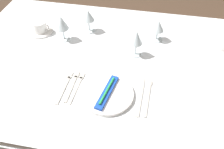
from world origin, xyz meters
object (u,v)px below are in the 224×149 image
(wine_glass_centre, at_px, (62,24))
(wine_glass_far, at_px, (158,27))
(fork_salad, at_px, (65,86))
(wine_glass_right, at_px, (88,17))
(dinner_knife, at_px, (140,97))
(toothbrush_package, at_px, (107,92))
(wine_glass_left, at_px, (136,39))
(fork_inner, at_px, (72,85))
(fork_outer, at_px, (77,86))
(dinner_plate, at_px, (107,94))
(spoon_soup, at_px, (148,93))
(coffee_cup_right, at_px, (40,27))

(wine_glass_centre, relative_size, wine_glass_far, 1.21)
(fork_salad, distance_m, wine_glass_right, 0.48)
(dinner_knife, distance_m, wine_glass_centre, 0.62)
(toothbrush_package, xyz_separation_m, wine_glass_centre, (-0.34, 0.38, 0.08))
(dinner_knife, height_order, wine_glass_centre, wine_glass_centre)
(wine_glass_left, distance_m, wine_glass_right, 0.35)
(fork_inner, height_order, wine_glass_left, wine_glass_left)
(fork_outer, height_order, fork_salad, same)
(fork_inner, height_order, dinner_knife, same)
(fork_inner, height_order, wine_glass_far, wine_glass_far)
(wine_glass_far, bearing_deg, fork_outer, -127.79)
(fork_outer, bearing_deg, wine_glass_centre, 117.85)
(fork_inner, relative_size, wine_glass_far, 1.59)
(wine_glass_centre, xyz_separation_m, wine_glass_far, (0.53, 0.10, -0.02))
(dinner_plate, relative_size, wine_glass_right, 1.74)
(toothbrush_package, bearing_deg, wine_glass_far, 67.52)
(spoon_soup, bearing_deg, dinner_plate, -165.38)
(wine_glass_far, bearing_deg, toothbrush_package, -112.48)
(fork_outer, distance_m, wine_glass_centre, 0.41)
(fork_inner, distance_m, wine_glass_centre, 0.39)
(fork_inner, xyz_separation_m, coffee_cup_right, (-0.32, 0.38, 0.04))
(fork_outer, bearing_deg, coffee_cup_right, 131.70)
(spoon_soup, bearing_deg, wine_glass_right, 132.40)
(fork_outer, bearing_deg, fork_salad, -171.25)
(toothbrush_package, xyz_separation_m, wine_glass_left, (0.09, 0.32, 0.08))
(dinner_knife, distance_m, coffee_cup_right, 0.77)
(fork_outer, relative_size, coffee_cup_right, 2.06)
(toothbrush_package, height_order, wine_glass_centre, wine_glass_centre)
(dinner_plate, xyz_separation_m, fork_outer, (-0.15, 0.03, -0.01))
(fork_salad, xyz_separation_m, spoon_soup, (0.40, 0.03, 0.00))
(fork_salad, distance_m, spoon_soup, 0.40)
(fork_salad, relative_size, spoon_soup, 0.93)
(wine_glass_right, xyz_separation_m, wine_glass_far, (0.41, -0.01, -0.01))
(toothbrush_package, distance_m, fork_outer, 0.16)
(spoon_soup, relative_size, wine_glass_left, 1.48)
(dinner_knife, bearing_deg, toothbrush_package, -174.24)
(fork_inner, xyz_separation_m, wine_glass_right, (-0.04, 0.46, 0.10))
(fork_outer, distance_m, wine_glass_far, 0.58)
(dinner_plate, relative_size, dinner_knife, 1.05)
(dinner_knife, bearing_deg, spoon_soup, 43.72)
(wine_glass_far, bearing_deg, dinner_plate, -112.48)
(toothbrush_package, distance_m, fork_salad, 0.21)
(coffee_cup_right, xyz_separation_m, wine_glass_centre, (0.16, -0.04, 0.07))
(fork_salad, bearing_deg, dinner_plate, -4.67)
(wine_glass_left, height_order, wine_glass_far, wine_glass_left)
(fork_outer, height_order, coffee_cup_right, coffee_cup_right)
(wine_glass_centre, distance_m, wine_glass_right, 0.17)
(toothbrush_package, relative_size, wine_glass_far, 1.66)
(wine_glass_centre, bearing_deg, dinner_plate, -48.11)
(dinner_plate, height_order, wine_glass_right, wine_glass_right)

